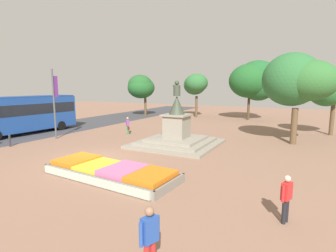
{
  "coord_description": "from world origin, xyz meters",
  "views": [
    {
      "loc": [
        10.82,
        -11.14,
        4.33
      ],
      "look_at": [
        3.58,
        2.83,
        1.91
      ],
      "focal_mm": 28.0,
      "sensor_mm": 36.0,
      "label": 1
    }
  ],
  "objects_px": {
    "pedestrian_near_planter": "(286,196)",
    "pedestrian_crossing_plaza": "(150,236)",
    "statue_monument": "(177,134)",
    "flower_planter": "(110,172)",
    "city_bus": "(21,113)",
    "pedestrian_with_handbag": "(128,125)",
    "kerb_bollard_mid_b": "(10,140)",
    "banner_pole": "(54,102)"
  },
  "relations": [
    {
      "from": "pedestrian_near_planter",
      "to": "pedestrian_crossing_plaza",
      "type": "xyz_separation_m",
      "value": [
        -2.59,
        -4.0,
        0.07
      ]
    },
    {
      "from": "statue_monument",
      "to": "pedestrian_crossing_plaza",
      "type": "xyz_separation_m",
      "value": [
        5.31,
        -12.52,
        0.17
      ]
    },
    {
      "from": "flower_planter",
      "to": "city_bus",
      "type": "bearing_deg",
      "value": 160.32
    },
    {
      "from": "statue_monument",
      "to": "pedestrian_with_handbag",
      "type": "xyz_separation_m",
      "value": [
        -5.8,
        1.9,
        0.06
      ]
    },
    {
      "from": "pedestrian_with_handbag",
      "to": "pedestrian_crossing_plaza",
      "type": "xyz_separation_m",
      "value": [
        11.11,
        -14.42,
        0.11
      ]
    },
    {
      "from": "city_bus",
      "to": "kerb_bollard_mid_b",
      "type": "height_order",
      "value": "city_bus"
    },
    {
      "from": "kerb_bollard_mid_b",
      "to": "pedestrian_with_handbag",
      "type": "bearing_deg",
      "value": 59.81
    },
    {
      "from": "pedestrian_near_planter",
      "to": "pedestrian_crossing_plaza",
      "type": "relative_size",
      "value": 0.93
    },
    {
      "from": "flower_planter",
      "to": "statue_monument",
      "type": "height_order",
      "value": "statue_monument"
    },
    {
      "from": "banner_pole",
      "to": "pedestrian_near_planter",
      "type": "bearing_deg",
      "value": -18.75
    },
    {
      "from": "flower_planter",
      "to": "banner_pole",
      "type": "bearing_deg",
      "value": 152.41
    },
    {
      "from": "pedestrian_crossing_plaza",
      "to": "flower_planter",
      "type": "bearing_deg",
      "value": 137.0
    },
    {
      "from": "flower_planter",
      "to": "pedestrian_near_planter",
      "type": "bearing_deg",
      "value": -5.76
    },
    {
      "from": "statue_monument",
      "to": "city_bus",
      "type": "relative_size",
      "value": 0.57
    },
    {
      "from": "banner_pole",
      "to": "pedestrian_near_planter",
      "type": "height_order",
      "value": "banner_pole"
    },
    {
      "from": "flower_planter",
      "to": "pedestrian_with_handbag",
      "type": "distance_m",
      "value": 11.36
    },
    {
      "from": "kerb_bollard_mid_b",
      "to": "banner_pole",
      "type": "bearing_deg",
      "value": 81.17
    },
    {
      "from": "banner_pole",
      "to": "pedestrian_near_planter",
      "type": "xyz_separation_m",
      "value": [
        17.77,
        -6.03,
        -2.1
      ]
    },
    {
      "from": "city_bus",
      "to": "kerb_bollard_mid_b",
      "type": "bearing_deg",
      "value": -42.39
    },
    {
      "from": "banner_pole",
      "to": "city_bus",
      "type": "bearing_deg",
      "value": -178.51
    },
    {
      "from": "pedestrian_crossing_plaza",
      "to": "statue_monument",
      "type": "bearing_deg",
      "value": 112.97
    },
    {
      "from": "pedestrian_with_handbag",
      "to": "statue_monument",
      "type": "bearing_deg",
      "value": -18.13
    },
    {
      "from": "pedestrian_near_planter",
      "to": "kerb_bollard_mid_b",
      "type": "height_order",
      "value": "pedestrian_near_planter"
    },
    {
      "from": "statue_monument",
      "to": "pedestrian_crossing_plaza",
      "type": "height_order",
      "value": "statue_monument"
    },
    {
      "from": "flower_planter",
      "to": "banner_pole",
      "type": "distance_m",
      "value": 11.66
    },
    {
      "from": "banner_pole",
      "to": "pedestrian_crossing_plaza",
      "type": "xyz_separation_m",
      "value": [
        15.17,
        -10.03,
        -2.02
      ]
    },
    {
      "from": "pedestrian_crossing_plaza",
      "to": "kerb_bollard_mid_b",
      "type": "relative_size",
      "value": 1.93
    },
    {
      "from": "flower_planter",
      "to": "banner_pole",
      "type": "height_order",
      "value": "banner_pole"
    },
    {
      "from": "pedestrian_with_handbag",
      "to": "pedestrian_crossing_plaza",
      "type": "relative_size",
      "value": 0.92
    },
    {
      "from": "city_bus",
      "to": "pedestrian_crossing_plaza",
      "type": "relative_size",
      "value": 6.09
    },
    {
      "from": "city_bus",
      "to": "pedestrian_crossing_plaza",
      "type": "distance_m",
      "value": 21.9
    },
    {
      "from": "pedestrian_with_handbag",
      "to": "pedestrian_crossing_plaza",
      "type": "height_order",
      "value": "pedestrian_crossing_plaza"
    },
    {
      "from": "banner_pole",
      "to": "kerb_bollard_mid_b",
      "type": "bearing_deg",
      "value": -98.83
    },
    {
      "from": "statue_monument",
      "to": "city_bus",
      "type": "xyz_separation_m",
      "value": [
        -14.19,
        -2.6,
        1.15
      ]
    },
    {
      "from": "city_bus",
      "to": "pedestrian_with_handbag",
      "type": "distance_m",
      "value": 9.58
    },
    {
      "from": "pedestrian_near_planter",
      "to": "city_bus",
      "type": "bearing_deg",
      "value": 165.0
    },
    {
      "from": "flower_planter",
      "to": "kerb_bollard_mid_b",
      "type": "relative_size",
      "value": 7.89
    },
    {
      "from": "statue_monument",
      "to": "kerb_bollard_mid_b",
      "type": "bearing_deg",
      "value": -149.9
    },
    {
      "from": "pedestrian_with_handbag",
      "to": "pedestrian_crossing_plaza",
      "type": "distance_m",
      "value": 18.2
    },
    {
      "from": "flower_planter",
      "to": "statue_monument",
      "type": "relative_size",
      "value": 1.18
    },
    {
      "from": "statue_monument",
      "to": "pedestrian_near_planter",
      "type": "height_order",
      "value": "statue_monument"
    },
    {
      "from": "statue_monument",
      "to": "pedestrian_near_planter",
      "type": "distance_m",
      "value": 11.62
    }
  ]
}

